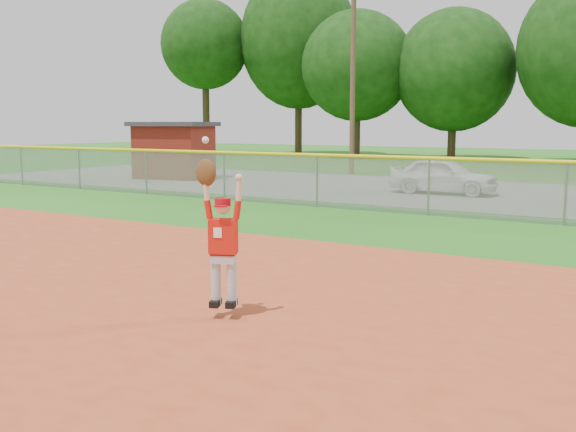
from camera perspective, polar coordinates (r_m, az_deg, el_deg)
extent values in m
plane|color=#226216|center=(8.64, -10.18, -7.91)|extent=(120.00, 120.00, 0.00)
cube|color=slate|center=(22.99, 17.22, 1.89)|extent=(44.00, 10.00, 0.03)
imported|color=white|center=(22.47, 13.66, 3.50)|extent=(3.61, 1.49, 1.23)
cube|color=#5E160D|center=(28.70, -10.08, 5.57)|extent=(3.30, 2.70, 2.30)
cube|color=#333338|center=(28.67, -10.14, 8.05)|extent=(3.72, 3.13, 0.18)
cube|color=gray|center=(17.19, 12.39, 2.54)|extent=(40.00, 0.03, 1.50)
cylinder|color=yellow|center=(17.13, 12.47, 5.04)|extent=(40.00, 0.10, 0.10)
cylinder|color=gray|center=(27.53, -22.61, 4.14)|extent=(0.06, 0.06, 1.50)
cylinder|color=gray|center=(24.92, -18.07, 4.01)|extent=(0.06, 0.06, 1.50)
cylinder|color=gray|center=(22.50, -12.50, 3.81)|extent=(0.06, 0.06, 1.50)
cylinder|color=gray|center=(20.34, -5.69, 3.53)|extent=(0.06, 0.06, 1.50)
cylinder|color=gray|center=(18.53, 2.59, 3.11)|extent=(0.06, 0.06, 1.50)
cylinder|color=gray|center=(17.19, 12.39, 2.54)|extent=(0.06, 0.06, 1.50)
cylinder|color=gray|center=(16.42, 23.45, 1.81)|extent=(0.06, 0.06, 1.50)
cylinder|color=#4C3823|center=(31.35, 5.77, 11.99)|extent=(0.24, 0.24, 9.00)
cylinder|color=#422D1C|center=(52.66, -7.28, 8.68)|extent=(0.56, 0.56, 5.87)
ellipsoid|color=#193F0F|center=(53.03, -7.40, 14.89)|extent=(6.95, 6.95, 7.05)
cylinder|color=#422D1C|center=(51.70, 0.94, 8.88)|extent=(0.56, 0.56, 6.10)
ellipsoid|color=#193F0F|center=(52.12, 0.95, 15.44)|extent=(9.19, 9.19, 10.85)
cylinder|color=#422D1C|center=(47.24, 6.10, 7.90)|extent=(0.56, 0.56, 4.43)
ellipsoid|color=#193F0F|center=(47.42, 6.18, 13.14)|extent=(8.01, 8.01, 7.88)
cylinder|color=#422D1C|center=(46.40, 14.38, 7.49)|extent=(0.56, 0.56, 4.11)
ellipsoid|color=#193F0F|center=(46.55, 14.55, 12.43)|extent=(8.19, 8.19, 8.39)
cylinder|color=silver|center=(7.88, -6.43, -5.96)|extent=(0.16, 0.16, 0.55)
cylinder|color=silver|center=(7.84, -5.01, -6.02)|extent=(0.16, 0.16, 0.55)
cube|color=black|center=(7.91, -6.46, -7.68)|extent=(0.19, 0.25, 0.08)
cube|color=black|center=(7.87, -5.05, -7.75)|extent=(0.19, 0.25, 0.08)
cube|color=silver|center=(7.79, -5.75, -3.78)|extent=(0.32, 0.26, 0.11)
cube|color=maroon|center=(7.78, -5.76, -3.31)|extent=(0.34, 0.27, 0.04)
cube|color=red|center=(7.74, -5.78, -1.78)|extent=(0.37, 0.29, 0.42)
cube|color=white|center=(7.65, -6.28, -1.49)|extent=(0.09, 0.05, 0.12)
sphere|color=beige|center=(7.69, -5.82, 0.85)|extent=(0.25, 0.25, 0.19)
cylinder|color=#AA0A13|center=(7.68, -5.83, 1.26)|extent=(0.25, 0.25, 0.09)
cube|color=#AA0A13|center=(7.59, -6.00, 0.88)|extent=(0.18, 0.16, 0.02)
cylinder|color=red|center=(7.73, -7.09, 0.59)|extent=(0.13, 0.11, 0.23)
cylinder|color=beige|center=(7.71, -7.28, 2.30)|extent=(0.10, 0.09, 0.25)
ellipsoid|color=#4C2D14|center=(7.70, -7.30, 3.85)|extent=(0.31, 0.23, 0.33)
sphere|color=white|center=(7.68, -7.36, 6.71)|extent=(0.11, 0.11, 0.08)
cylinder|color=red|center=(7.65, -4.53, 0.54)|extent=(0.13, 0.11, 0.23)
cylinder|color=beige|center=(7.62, -4.39, 2.27)|extent=(0.10, 0.09, 0.25)
sphere|color=beige|center=(7.60, -4.40, 3.43)|extent=(0.12, 0.12, 0.09)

